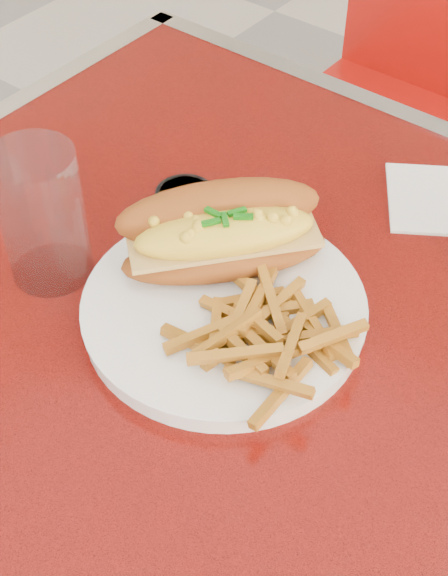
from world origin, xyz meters
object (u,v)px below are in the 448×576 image
Objects in this scene: water_tumbler at (42,216)px; diner_table at (355,488)px; fork at (294,308)px; sauce_cup_left at (185,202)px; mac_hoagie at (222,232)px; dinner_plate at (224,309)px.

diner_table is at bearing 11.11° from water_tumbler.
diner_table is at bearing -130.46° from fork.
mac_hoagie is at bearing -28.29° from sauce_cup_left.
fork is 0.19m from sauce_cup_left.
sauce_cup_left reaches higher than diner_table.
mac_hoagie is 0.11m from sauce_cup_left.
water_tumbler is at bearing -168.89° from diner_table.
diner_table is at bearing -15.80° from sauce_cup_left.
sauce_cup_left is at bearing 143.56° from dinner_plate.
diner_table is 0.42m from water_tumbler.
mac_hoagie is at bearing 35.69° from water_tumbler.
sauce_cup_left reaches higher than fork.
mac_hoagie is at bearing 57.14° from fork.
mac_hoagie reaches higher than diner_table.
water_tumbler is (-0.34, -0.07, 0.23)m from diner_table.
water_tumbler is at bearing -162.57° from dinner_plate.
mac_hoagie is (-0.20, 0.03, 0.22)m from diner_table.
sauce_cup_left is at bearing 164.20° from diner_table.
dinner_plate is 2.92× the size of fork.
dinner_plate is 1.65× the size of mac_hoagie.
water_tumbler is at bearing -109.30° from sauce_cup_left.
mac_hoagie reaches higher than sauce_cup_left.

